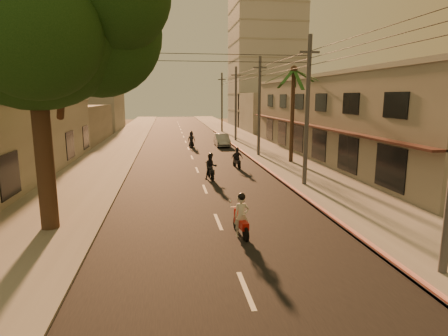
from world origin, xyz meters
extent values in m
plane|color=#383023|center=(0.00, 0.00, 0.00)|extent=(160.00, 160.00, 0.00)
cube|color=black|center=(0.00, 20.00, 0.01)|extent=(10.00, 140.00, 0.02)
cube|color=slate|center=(7.50, 20.00, 0.06)|extent=(5.00, 140.00, 0.12)
cube|color=slate|center=(-7.50, 20.00, 0.06)|extent=(5.00, 140.00, 0.12)
cube|color=red|center=(5.10, 15.00, 0.10)|extent=(0.20, 60.00, 0.20)
cube|color=gray|center=(14.00, 18.00, 3.50)|extent=(8.00, 34.00, 7.00)
cube|color=#ACA79B|center=(14.00, 18.00, 7.15)|extent=(8.20, 34.20, 0.30)
cube|color=#391C17|center=(9.70, 18.00, 3.10)|extent=(0.80, 34.00, 0.12)
cube|color=#B7B5B2|center=(16.00, 56.00, 14.00)|extent=(12.00, 12.00, 28.00)
cylinder|color=black|center=(-7.00, 2.00, 3.00)|extent=(0.70, 0.70, 6.00)
cylinder|color=black|center=(-6.20, 2.40, 6.00)|extent=(1.22, 2.17, 3.04)
cylinder|color=black|center=(-7.60, 1.70, 6.20)|extent=(1.31, 1.49, 2.73)
sphere|color=black|center=(-7.00, 2.00, 8.50)|extent=(7.20, 7.20, 7.20)
sphere|color=black|center=(-4.80, 3.00, 8.00)|extent=(5.20, 5.20, 5.20)
sphere|color=black|center=(-6.40, 0.20, 7.60)|extent=(4.60, 4.60, 4.60)
cylinder|color=black|center=(8.00, 16.00, 3.80)|extent=(0.32, 0.32, 7.60)
sphere|color=black|center=(8.00, 16.00, 7.60)|extent=(0.60, 0.60, 0.60)
cylinder|color=#38383A|center=(6.20, 8.00, 4.50)|extent=(0.26, 0.26, 9.00)
cube|color=#38383A|center=(6.20, 8.00, 8.00)|extent=(1.20, 0.12, 0.12)
cylinder|color=#38383A|center=(6.20, 20.00, 4.50)|extent=(0.26, 0.26, 9.00)
cube|color=#38383A|center=(6.20, 20.00, 8.00)|extent=(1.20, 0.12, 0.12)
cylinder|color=#38383A|center=(6.20, 32.00, 4.50)|extent=(0.26, 0.26, 9.00)
cube|color=#38383A|center=(6.20, 32.00, 8.00)|extent=(1.20, 0.12, 0.12)
cylinder|color=#38383A|center=(6.20, 44.00, 4.50)|extent=(0.26, 0.26, 9.00)
cube|color=#38383A|center=(6.20, 44.00, 8.00)|extent=(1.20, 0.12, 0.12)
cube|color=#ACA79B|center=(14.00, 45.00, 3.00)|extent=(8.00, 14.00, 6.00)
cube|color=#ACA79B|center=(-14.00, 34.00, 2.20)|extent=(8.00, 14.00, 4.40)
cube|color=#ACA79B|center=(-14.00, 52.00, 3.50)|extent=(8.00, 14.00, 7.00)
cylinder|color=black|center=(0.60, 0.86, 0.28)|extent=(0.17, 0.57, 0.56)
cylinder|color=black|center=(0.75, -0.38, 0.28)|extent=(0.17, 0.57, 0.56)
cube|color=#A9130D|center=(0.68, 0.16, 0.55)|extent=(0.41, 1.12, 0.30)
cube|color=#A9130D|center=(0.62, 0.66, 0.70)|extent=(0.31, 0.13, 0.60)
cylinder|color=silver|center=(0.61, 0.78, 1.05)|extent=(0.55, 0.10, 0.04)
imported|color=beige|center=(0.68, 0.16, 0.84)|extent=(0.71, 0.55, 1.68)
sphere|color=black|center=(0.68, 0.16, 1.63)|extent=(0.30, 0.30, 0.30)
sphere|color=silver|center=(0.34, 0.72, 1.30)|extent=(0.12, 0.12, 0.12)
sphere|color=silver|center=(0.89, 0.79, 1.30)|extent=(0.12, 0.12, 0.12)
cylinder|color=black|center=(0.62, 11.39, 0.28)|extent=(0.14, 0.57, 0.57)
cylinder|color=black|center=(0.72, 10.13, 0.28)|extent=(0.14, 0.57, 0.57)
cube|color=black|center=(0.67, 10.69, 0.56)|extent=(0.37, 1.13, 0.30)
cube|color=black|center=(0.63, 11.19, 0.71)|extent=(0.31, 0.12, 0.61)
cylinder|color=silver|center=(0.63, 11.31, 1.06)|extent=(0.56, 0.08, 0.04)
imported|color=black|center=(0.67, 10.69, 0.85)|extent=(0.92, 0.77, 1.70)
sphere|color=black|center=(0.67, 10.69, 1.65)|extent=(0.30, 0.30, 0.30)
cylinder|color=black|center=(3.04, 15.02, 0.26)|extent=(0.17, 0.52, 0.51)
cylinder|color=black|center=(3.21, 13.89, 0.26)|extent=(0.17, 0.52, 0.51)
cube|color=black|center=(3.13, 14.39, 0.50)|extent=(0.41, 1.04, 0.28)
cube|color=black|center=(3.06, 14.84, 0.64)|extent=(0.29, 0.13, 0.55)
cylinder|color=silver|center=(3.05, 14.95, 0.96)|extent=(0.51, 0.12, 0.04)
imported|color=black|center=(3.13, 14.39, 0.77)|extent=(1.02, 0.65, 1.54)
sphere|color=black|center=(3.13, 14.39, 1.49)|extent=(0.28, 0.28, 0.28)
cylinder|color=black|center=(0.41, 27.81, 0.28)|extent=(0.10, 0.55, 0.55)
cylinder|color=black|center=(0.41, 26.57, 0.28)|extent=(0.10, 0.55, 0.55)
cube|color=black|center=(0.41, 27.12, 0.54)|extent=(0.28, 1.09, 0.30)
cube|color=black|center=(0.41, 27.61, 0.69)|extent=(0.30, 0.10, 0.59)
cylinder|color=silver|center=(0.41, 27.73, 1.04)|extent=(0.54, 0.04, 0.04)
imported|color=black|center=(0.41, 27.12, 0.83)|extent=(0.82, 0.54, 1.66)
sphere|color=black|center=(0.41, 27.12, 1.61)|extent=(0.30, 0.30, 0.30)
imported|color=gray|center=(3.80, 27.33, 0.69)|extent=(1.58, 4.22, 1.38)
camera|label=1|loc=(-2.07, -13.64, 5.45)|focal=30.00mm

